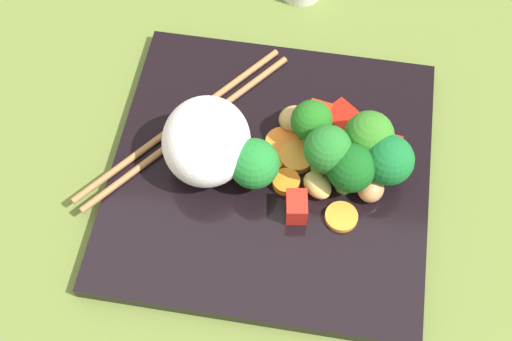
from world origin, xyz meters
The scene contains 24 objects.
ground_plane centered at (0.00, 0.00, -1.00)cm, with size 110.00×110.00×2.00cm, color olive.
square_plate centered at (0.00, 0.00, 0.65)cm, with size 28.14×28.14×1.30cm, color black.
rice_mound centered at (5.61, 0.49, 4.73)cm, with size 8.33×7.63×6.87cm, color white.
broccoli_floret_0 centered at (-4.70, -0.34, 5.00)cm, with size 4.12×4.12×6.09cm.
broccoli_floret_1 centered at (1.32, 1.49, 4.19)cm, with size 4.38×4.38×5.24cm.
broccoli_floret_2 centered at (-9.98, -0.13, 4.39)cm, with size 4.38×4.38×5.39cm.
broccoli_floret_3 centered at (-3.20, -3.40, 4.21)cm, with size 3.71×3.71×4.99cm.
broccoli_floret_4 centered at (-8.20, -2.07, 4.69)cm, with size 4.36×4.36×5.72cm.
broccoli_floret_5 centered at (-6.82, 1.12, 4.31)cm, with size 4.23×4.23×5.32cm.
carrot_slice_0 centered at (-6.01, -3.18, 1.54)cm, with size 2.72×2.72×0.48cm, color orange.
carrot_slice_1 centered at (-1.49, 1.49, 1.68)cm, with size 2.43×2.43×0.77cm, color orange.
carrot_slice_2 centered at (-2.22, -1.18, 1.68)cm, with size 3.15×3.15×0.76cm, color orange.
carrot_slice_3 centered at (-0.82, -2.64, 1.56)cm, with size 3.16×3.16×0.53cm, color orange.
carrot_slice_4 centered at (-0.10, -0.50, 1.58)cm, with size 2.15×2.15×0.57cm, color orange.
carrot_slice_5 centered at (-6.48, 4.31, 1.54)cm, with size 2.83×2.83×0.48cm, color orange.
pepper_chunk_0 centered at (-3.93, -5.83, 2.23)cm, with size 2.06×1.45×1.87cm, color red.
pepper_chunk_1 centered at (-2.59, 4.22, 2.40)cm, with size 2.41×1.78×2.20cm, color red.
pepper_chunk_2 centered at (-10.11, -2.61, 2.07)cm, with size 2.52×2.53×1.54cm, color red.
pepper_chunk_3 centered at (-5.95, -5.25, 2.21)cm, with size 2.89×2.74×1.83cm, color red.
chicken_piece_0 centered at (-4.22, 1.81, 2.17)cm, with size 2.87×2.10×1.75cm, color tan.
chicken_piece_1 centered at (-8.25, -5.29, 2.13)cm, with size 2.55×2.20×1.67cm, color tan.
chicken_piece_2 centered at (-8.79, 1.66, 2.38)cm, with size 2.73×2.35×2.16cm, color tan.
chicken_piece_3 centered at (-1.55, -4.94, 2.25)cm, with size 2.81×2.47×1.92cm, color tan.
chopstick_pair centered at (8.27, -3.45, 1.60)cm, with size 17.34×19.78×0.60cm.
Camera 1 is at (-2.20, 31.86, 54.82)cm, focal length 48.99 mm.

